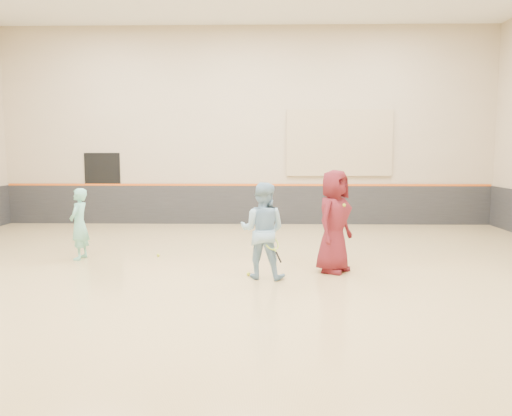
{
  "coord_description": "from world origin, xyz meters",
  "views": [
    {
      "loc": [
        0.61,
        -9.37,
        2.29
      ],
      "look_at": [
        0.39,
        0.4,
        1.15
      ],
      "focal_mm": 35.0,
      "sensor_mm": 36.0,
      "label": 1
    }
  ],
  "objects_px": {
    "girl": "(79,224)",
    "young_man": "(334,221)",
    "spare_racket": "(259,238)",
    "instructor": "(263,230)"
  },
  "relations": [
    {
      "from": "girl",
      "to": "young_man",
      "type": "distance_m",
      "value": 5.29
    },
    {
      "from": "girl",
      "to": "spare_racket",
      "type": "bearing_deg",
      "value": 126.5
    },
    {
      "from": "spare_racket",
      "to": "young_man",
      "type": "bearing_deg",
      "value": -66.71
    },
    {
      "from": "young_man",
      "to": "instructor",
      "type": "bearing_deg",
      "value": 144.84
    },
    {
      "from": "instructor",
      "to": "spare_racket",
      "type": "distance_m",
      "value": 3.96
    },
    {
      "from": "young_man",
      "to": "spare_racket",
      "type": "height_order",
      "value": "young_man"
    },
    {
      "from": "girl",
      "to": "spare_racket",
      "type": "distance_m",
      "value": 4.5
    },
    {
      "from": "girl",
      "to": "instructor",
      "type": "bearing_deg",
      "value": 72.91
    },
    {
      "from": "girl",
      "to": "spare_racket",
      "type": "xyz_separation_m",
      "value": [
        3.73,
        2.42,
        -0.71
      ]
    },
    {
      "from": "instructor",
      "to": "young_man",
      "type": "height_order",
      "value": "young_man"
    }
  ]
}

